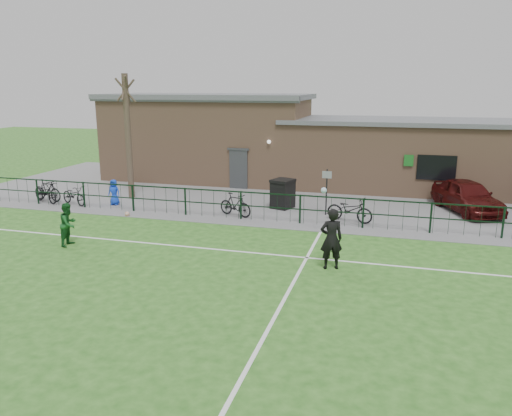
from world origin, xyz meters
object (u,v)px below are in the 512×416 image
(bare_tree, at_px, (128,137))
(ball_ground, at_px, (127,214))
(wheelie_bin_right, at_px, (281,197))
(bicycle_d, at_px, (235,205))
(car_maroon, at_px, (467,196))
(spectator_child, at_px, (114,192))
(sign_post, at_px, (326,192))
(bicycle_a, at_px, (46,192))
(bicycle_b, at_px, (47,190))
(wheelie_bin_left, at_px, (283,195))
(bicycle_e, at_px, (350,210))
(bicycle_c, at_px, (74,195))
(outfield_player, at_px, (69,224))

(bare_tree, distance_m, ball_ground, 4.75)
(bare_tree, relative_size, wheelie_bin_right, 5.78)
(bicycle_d, height_order, ball_ground, bicycle_d)
(car_maroon, height_order, spectator_child, car_maroon)
(sign_post, xyz_separation_m, bicycle_a, (-13.17, -1.26, -0.51))
(spectator_child, bearing_deg, sign_post, 0.72)
(bicycle_b, height_order, bicycle_d, bicycle_b)
(sign_post, height_order, bicycle_b, sign_post)
(wheelie_bin_left, bearing_deg, bicycle_e, -7.36)
(bicycle_b, relative_size, bicycle_d, 1.06)
(wheelie_bin_left, distance_m, wheelie_bin_right, 0.12)
(bicycle_c, xyz_separation_m, bicycle_e, (12.69, 0.45, 0.06))
(wheelie_bin_left, height_order, bicycle_b, wheelie_bin_left)
(bicycle_d, xyz_separation_m, bicycle_e, (4.78, 0.40, 0.01))
(bicycle_d, distance_m, bicycle_e, 4.79)
(bare_tree, xyz_separation_m, bicycle_e, (10.91, -1.72, -2.47))
(bicycle_d, distance_m, outfield_player, 6.87)
(bicycle_d, bearing_deg, wheelie_bin_left, -18.49)
(bicycle_d, xyz_separation_m, ball_ground, (-4.46, -1.24, -0.41))
(bicycle_d, height_order, outfield_player, outfield_player)
(sign_post, relative_size, bicycle_c, 1.17)
(bicycle_b, bearing_deg, bicycle_d, -79.94)
(bicycle_d, bearing_deg, sign_post, -50.40)
(wheelie_bin_left, xyz_separation_m, sign_post, (2.07, -0.73, 0.38))
(spectator_child, xyz_separation_m, outfield_player, (1.70, -5.73, 0.14))
(bare_tree, height_order, bicycle_a, bare_tree)
(wheelie_bin_right, xyz_separation_m, sign_post, (2.14, -0.70, 0.48))
(wheelie_bin_left, relative_size, outfield_player, 0.81)
(car_maroon, distance_m, bicycle_b, 19.44)
(bare_tree, height_order, bicycle_c, bare_tree)
(bicycle_a, xyz_separation_m, spectator_child, (3.39, 0.47, 0.11))
(car_maroon, bearing_deg, wheelie_bin_left, 168.64)
(spectator_child, relative_size, ball_ground, 5.68)
(bicycle_a, bearing_deg, bicycle_c, -66.92)
(bicycle_b, height_order, bicycle_e, bicycle_b)
(wheelie_bin_right, height_order, bicycle_a, wheelie_bin_right)
(bare_tree, xyz_separation_m, bicycle_d, (6.13, -2.13, -2.48))
(bicycle_b, bearing_deg, bicycle_a, -146.23)
(ball_ground, bearing_deg, wheelie_bin_right, 27.89)
(sign_post, relative_size, bicycle_e, 1.03)
(bare_tree, bearing_deg, bicycle_e, -8.97)
(wheelie_bin_right, height_order, car_maroon, car_maroon)
(wheelie_bin_left, relative_size, bicycle_c, 0.72)
(wheelie_bin_left, bearing_deg, wheelie_bin_right, -141.81)
(ball_ground, bearing_deg, bicycle_b, 163.66)
(bare_tree, distance_m, bicycle_b, 4.63)
(wheelie_bin_left, xyz_separation_m, bicycle_e, (3.15, -1.56, -0.11))
(bicycle_d, bearing_deg, bicycle_c, 111.43)
(sign_post, height_order, bicycle_a, sign_post)
(sign_post, height_order, ball_ground, sign_post)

